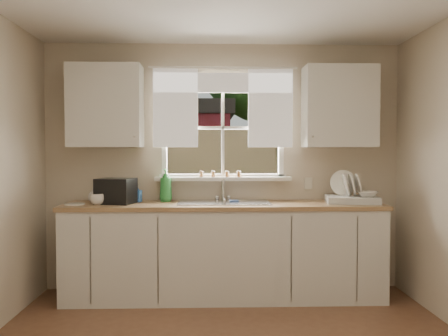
{
  "coord_description": "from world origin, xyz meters",
  "views": [
    {
      "loc": [
        -0.14,
        -2.85,
        1.41
      ],
      "look_at": [
        0.0,
        1.65,
        1.25
      ],
      "focal_mm": 38.0,
      "sensor_mm": 36.0,
      "label": 1
    }
  ],
  "objects_px": {
    "dish_rack": "(351,196)",
    "soap_bottle_a": "(166,185)",
    "cup": "(97,199)",
    "black_appliance": "(116,191)"
  },
  "relations": [
    {
      "from": "soap_bottle_a",
      "to": "black_appliance",
      "type": "bearing_deg",
      "value": -147.36
    },
    {
      "from": "cup",
      "to": "soap_bottle_a",
      "type": "bearing_deg",
      "value": 39.56
    },
    {
      "from": "soap_bottle_a",
      "to": "black_appliance",
      "type": "xyz_separation_m",
      "value": [
        -0.46,
        -0.17,
        -0.04
      ]
    },
    {
      "from": "dish_rack",
      "to": "black_appliance",
      "type": "relative_size",
      "value": 1.63
    },
    {
      "from": "dish_rack",
      "to": "black_appliance",
      "type": "xyz_separation_m",
      "value": [
        -2.27,
        0.0,
        0.06
      ]
    },
    {
      "from": "dish_rack",
      "to": "soap_bottle_a",
      "type": "xyz_separation_m",
      "value": [
        -1.81,
        0.17,
        0.1
      ]
    },
    {
      "from": "cup",
      "to": "dish_rack",
      "type": "bearing_deg",
      "value": 17.62
    },
    {
      "from": "cup",
      "to": "black_appliance",
      "type": "distance_m",
      "value": 0.2
    },
    {
      "from": "dish_rack",
      "to": "cup",
      "type": "relative_size",
      "value": 4.04
    },
    {
      "from": "soap_bottle_a",
      "to": "black_appliance",
      "type": "height_order",
      "value": "soap_bottle_a"
    }
  ]
}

